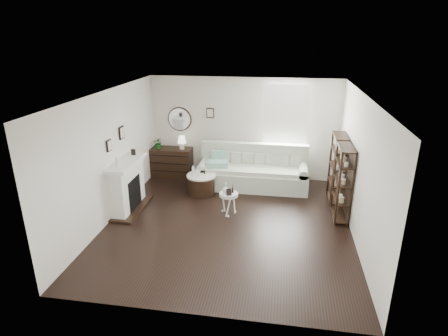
% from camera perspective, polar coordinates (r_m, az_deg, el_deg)
% --- Properties ---
extents(room, '(5.50, 5.50, 5.50)m').
position_cam_1_polar(room, '(9.87, 7.29, 7.11)').
color(room, black).
rests_on(room, ground).
extents(fireplace, '(0.50, 1.40, 1.84)m').
position_cam_1_polar(fireplace, '(8.60, -14.49, -2.82)').
color(fireplace, white).
rests_on(fireplace, ground).
extents(shelf_unit_far, '(0.30, 0.80, 1.60)m').
position_cam_1_polar(shelf_unit_far, '(9.08, 16.89, -0.03)').
color(shelf_unit_far, black).
rests_on(shelf_unit_far, ground).
extents(shelf_unit_near, '(0.30, 0.80, 1.60)m').
position_cam_1_polar(shelf_unit_near, '(8.25, 17.62, -2.17)').
color(shelf_unit_near, black).
rests_on(shelf_unit_near, ground).
extents(sofa, '(2.78, 0.96, 1.08)m').
position_cam_1_polar(sofa, '(9.67, 4.41, -0.77)').
color(sofa, beige).
rests_on(sofa, ground).
extents(quilt, '(0.61, 0.52, 0.14)m').
position_cam_1_polar(quilt, '(9.55, -1.04, 0.75)').
color(quilt, '#268D65').
rests_on(quilt, sofa).
extents(suitcase, '(0.59, 0.28, 0.37)m').
position_cam_1_polar(suitcase, '(9.35, 10.58, -2.94)').
color(suitcase, brown).
rests_on(suitcase, ground).
extents(dresser, '(1.19, 0.51, 0.79)m').
position_cam_1_polar(dresser, '(10.43, -8.16, 0.92)').
color(dresser, black).
rests_on(dresser, ground).
extents(table_lamp, '(0.29, 0.29, 0.36)m').
position_cam_1_polar(table_lamp, '(10.16, -6.44, 3.88)').
color(table_lamp, white).
rests_on(table_lamp, dresser).
extents(potted_plant, '(0.29, 0.25, 0.30)m').
position_cam_1_polar(potted_plant, '(10.31, -9.97, 3.77)').
color(potted_plant, '#185418').
rests_on(potted_plant, dresser).
extents(drum_table, '(0.71, 0.71, 0.49)m').
position_cam_1_polar(drum_table, '(9.24, -3.47, -2.46)').
color(drum_table, black).
rests_on(drum_table, ground).
extents(pedestal_table, '(0.41, 0.41, 0.50)m').
position_cam_1_polar(pedestal_table, '(8.13, 0.72, -4.14)').
color(pedestal_table, silver).
rests_on(pedestal_table, ground).
extents(eiffel_drum, '(0.12, 0.12, 0.17)m').
position_cam_1_polar(eiffel_drum, '(9.15, -2.96, -0.48)').
color(eiffel_drum, black).
rests_on(eiffel_drum, drum_table).
extents(bottle_drum, '(0.06, 0.06, 0.27)m').
position_cam_1_polar(bottle_drum, '(9.07, -4.72, -0.38)').
color(bottle_drum, silver).
rests_on(bottle_drum, drum_table).
extents(card_frame_drum, '(0.14, 0.06, 0.18)m').
position_cam_1_polar(card_frame_drum, '(8.97, -4.07, -0.91)').
color(card_frame_drum, white).
rests_on(card_frame_drum, drum_table).
extents(eiffel_ped, '(0.14, 0.14, 0.20)m').
position_cam_1_polar(eiffel_ped, '(8.09, 1.33, -3.18)').
color(eiffel_ped, black).
rests_on(eiffel_ped, pedestal_table).
extents(flask_ped, '(0.13, 0.13, 0.25)m').
position_cam_1_polar(flask_ped, '(8.09, 0.24, -2.98)').
color(flask_ped, silver).
rests_on(flask_ped, pedestal_table).
extents(card_frame_ped, '(0.12, 0.08, 0.15)m').
position_cam_1_polar(card_frame_ped, '(7.98, 0.74, -3.69)').
color(card_frame_ped, black).
rests_on(card_frame_ped, pedestal_table).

